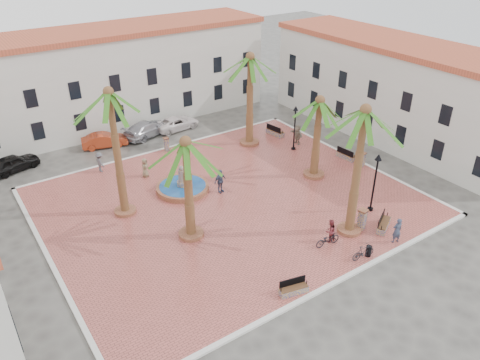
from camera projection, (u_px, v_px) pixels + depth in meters
The scene contains 36 objects.
ground at pixel (229, 202), 35.09m from camera, with size 120.00×120.00×0.00m, color #56544F.
plaza at pixel (229, 201), 35.05m from camera, with size 26.00×22.00×0.15m, color #B5544B.
kerb_n at pixel (164, 149), 42.98m from camera, with size 26.30×0.30×0.16m, color silver.
kerb_s at pixel (332, 284), 27.12m from camera, with size 26.30×0.30×0.16m, color silver.
kerb_e at pixel (352, 158), 41.43m from camera, with size 0.30×22.30×0.16m, color silver.
kerb_w at pixel (52, 264), 28.67m from camera, with size 0.30×22.30×0.16m, color silver.
building_north at pixel (121, 75), 47.18m from camera, with size 30.40×7.40×9.50m.
building_east at pixel (394, 89), 44.13m from camera, with size 7.40×26.40×9.00m.
fountain at pixel (183, 187), 36.25m from camera, with size 4.09×4.09×2.12m.
palm_nw at pixel (110, 106), 29.68m from camera, with size 5.08×5.08×9.35m.
palm_sw at pixel (186, 155), 28.26m from camera, with size 5.51×5.51×7.21m.
palm_s at pixel (364, 124), 27.82m from camera, with size 5.25×5.25×9.05m.
palm_e at pixel (319, 111), 35.71m from camera, with size 5.58×5.58×6.86m.
palm_ne at pixel (250, 67), 40.37m from camera, with size 5.82×5.82×8.57m.
bench_s at pixel (294, 289), 26.27m from camera, with size 1.78×0.89×0.90m.
bench_se at pixel (384, 225), 31.77m from camera, with size 1.95×1.41×1.00m.
bench_e at pixel (346, 156), 41.00m from camera, with size 0.74×1.91×0.98m.
bench_ne at pixel (275, 132), 45.48m from camera, with size 0.88×2.02×1.03m.
lamppost_s at pixel (376, 173), 32.40m from camera, with size 0.49×0.49×4.51m.
lamppost_e at pixel (295, 120), 41.41m from camera, with size 0.45×0.45×4.18m.
bollard_se at pixel (362, 219), 31.42m from camera, with size 0.65×0.65×1.55m.
bollard_n at pixel (166, 144), 42.21m from camera, with size 0.48×0.48×1.28m.
bollard_e at pixel (362, 159), 39.56m from camera, with size 0.51×0.51×1.28m.
litter_bin at pixel (369, 251), 29.12m from camera, with size 0.37×0.37×0.73m, color black.
cyclist_a at pixel (397, 230), 30.10m from camera, with size 0.66×0.43×1.82m, color #343C53.
bicycle_a at pixel (328, 239), 30.01m from camera, with size 0.63×1.79×0.94m, color black.
cyclist_b at pixel (330, 231), 30.25m from camera, with size 0.79×0.61×1.62m, color maroon.
bicycle_b at pixel (363, 252), 28.81m from camera, with size 0.47×1.67×1.00m, color black.
pedestrian_fountain_a at pixel (145, 168), 37.91m from camera, with size 0.79×0.51×1.61m, color #816F51.
pedestrian_fountain_b at pixel (220, 181), 35.65m from camera, with size 1.13×0.47×1.92m, color #3D4764.
pedestrian_north at pixel (100, 162), 38.63m from camera, with size 1.12×0.64×1.73m, color #525258.
pedestrian_east at pixel (297, 134), 43.41m from camera, with size 1.73×0.55×1.87m, color gray.
car_black at pixel (13, 163), 39.12m from camera, with size 1.70×4.22×1.44m, color black.
car_red at pixel (104, 140), 43.28m from camera, with size 1.44×4.12×1.36m, color #B1381A.
car_silver at pixel (147, 129), 45.47m from camera, with size 2.09×5.15×1.50m, color #B2B3BB.
car_white at pixel (177, 123), 46.97m from camera, with size 2.14×4.63×1.29m, color white.
Camera 1 is at (-16.08, -25.09, 18.62)m, focal length 35.00 mm.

